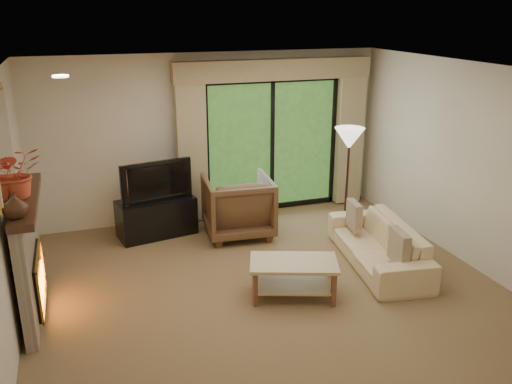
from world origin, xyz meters
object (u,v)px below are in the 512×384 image
object	(u,v)px
armchair	(238,206)
sofa	(378,244)
media_console	(157,217)
coffee_table	(293,279)

from	to	relation	value
armchair	sofa	size ratio (longest dim) A/B	0.51
media_console	coffee_table	size ratio (longest dim) A/B	1.11
armchair	sofa	world-z (taller)	armchair
media_console	sofa	bearing A→B (deg)	-46.78
media_console	sofa	size ratio (longest dim) A/B	0.58
media_console	coffee_table	bearing A→B (deg)	-72.93
coffee_table	sofa	bearing A→B (deg)	37.06
armchair	coffee_table	bearing A→B (deg)	96.89
armchair	sofa	xyz separation A→B (m)	(1.45, -1.55, -0.17)
media_console	coffee_table	distance (m)	2.65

